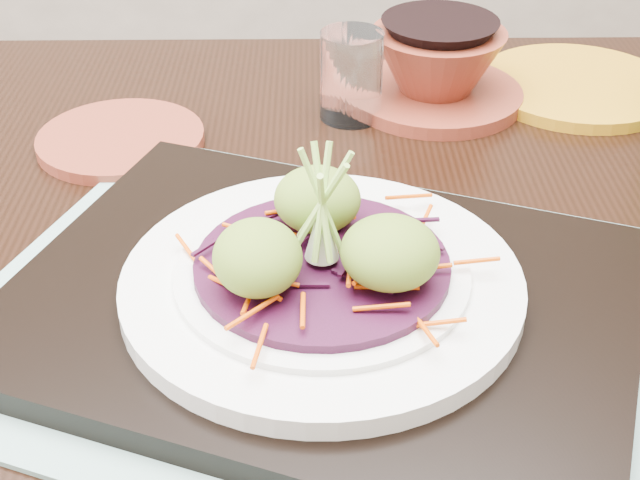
{
  "coord_description": "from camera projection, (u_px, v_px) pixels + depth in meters",
  "views": [
    {
      "loc": [
        0.04,
        -0.65,
        1.19
      ],
      "look_at": [
        0.07,
        -0.16,
        0.85
      ],
      "focal_mm": 50.0,
      "sensor_mm": 36.0,
      "label": 1
    }
  ],
  "objects": [
    {
      "name": "dining_table",
      "position": [
        342.0,
        352.0,
        0.74
      ],
      "size": [
        1.32,
        0.92,
        0.8
      ],
      "rotation": [
        0.0,
        0.0,
        -0.05
      ],
      "color": "black",
      "rests_on": "ground"
    },
    {
      "name": "terracotta_bowl_set",
      "position": [
        437.0,
        70.0,
        0.88
      ],
      "size": [
        0.19,
        0.19,
        0.07
      ],
      "rotation": [
        0.0,
        0.0,
        -0.09
      ],
      "color": "maroon",
      "rests_on": "dining_table"
    },
    {
      "name": "water_glass",
      "position": [
        351.0,
        76.0,
        0.84
      ],
      "size": [
        0.07,
        0.07,
        0.09
      ],
      "primitive_type": "cylinder",
      "rotation": [
        0.0,
        0.0,
        0.24
      ],
      "color": "white",
      "rests_on": "dining_table"
    },
    {
      "name": "cabbage_bed",
      "position": [
        322.0,
        265.0,
        0.58
      ],
      "size": [
        0.17,
        0.17,
        0.01
      ],
      "primitive_type": "cylinder",
      "color": "#3A0B2A",
      "rests_on": "white_plate"
    },
    {
      "name": "serving_tray",
      "position": [
        322.0,
        303.0,
        0.6
      ],
      "size": [
        0.5,
        0.45,
        0.02
      ],
      "primitive_type": "cube",
      "rotation": [
        0.0,
        0.0,
        -0.41
      ],
      "color": "black",
      "rests_on": "placemat"
    },
    {
      "name": "placemat",
      "position": [
        322.0,
        316.0,
        0.61
      ],
      "size": [
        0.58,
        0.53,
        0.0
      ],
      "primitive_type": "cube",
      "rotation": [
        0.0,
        0.0,
        -0.41
      ],
      "color": "#82A89A",
      "rests_on": "dining_table"
    },
    {
      "name": "terracotta_side_plate",
      "position": [
        121.0,
        139.0,
        0.81
      ],
      "size": [
        0.18,
        0.18,
        0.01
      ],
      "primitive_type": "cylinder",
      "rotation": [
        0.0,
        0.0,
        0.21
      ],
      "color": "maroon",
      "rests_on": "dining_table"
    },
    {
      "name": "white_plate",
      "position": [
        322.0,
        282.0,
        0.59
      ],
      "size": [
        0.27,
        0.27,
        0.02
      ],
      "color": "white",
      "rests_on": "serving_tray"
    },
    {
      "name": "carrot_julienne",
      "position": [
        322.0,
        255.0,
        0.58
      ],
      "size": [
        0.21,
        0.21,
        0.01
      ],
      "primitive_type": null,
      "color": "#DE4B03",
      "rests_on": "cabbage_bed"
    },
    {
      "name": "guacamole_scoops",
      "position": [
        322.0,
        236.0,
        0.57
      ],
      "size": [
        0.15,
        0.13,
        0.05
      ],
      "color": "olive",
      "rests_on": "cabbage_bed"
    },
    {
      "name": "yellow_plate",
      "position": [
        577.0,
        86.0,
        0.91
      ],
      "size": [
        0.23,
        0.23,
        0.01
      ],
      "primitive_type": "cylinder",
      "rotation": [
        0.0,
        0.0,
        0.2
      ],
      "color": "#AC7313",
      "rests_on": "dining_table"
    },
    {
      "name": "scallion_garnish",
      "position": [
        322.0,
        208.0,
        0.56
      ],
      "size": [
        0.06,
        0.06,
        0.09
      ],
      "primitive_type": null,
      "color": "#96C64F",
      "rests_on": "cabbage_bed"
    }
  ]
}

